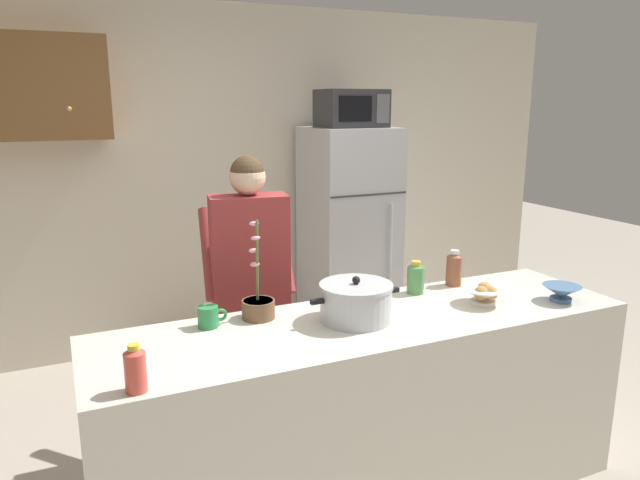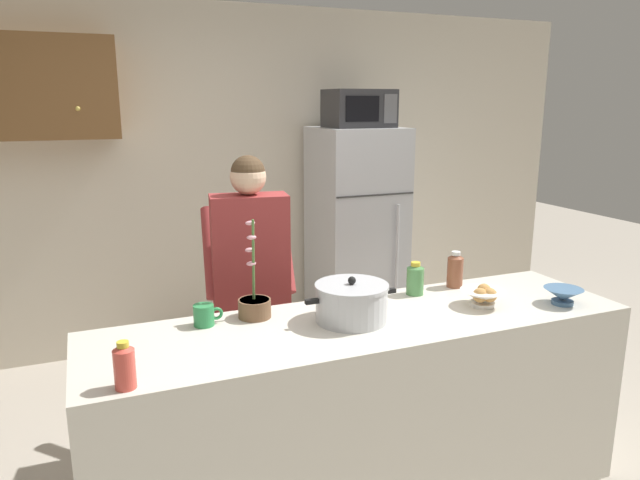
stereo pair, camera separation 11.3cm
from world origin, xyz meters
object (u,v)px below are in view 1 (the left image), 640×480
object	(u,v)px
refrigerator	(349,235)
potted_orchid	(258,304)
microwave	(351,108)
person_near_pot	(250,269)
bread_bowl	(484,294)
bottle_near_edge	(454,268)
empty_bowl	(561,292)
bottle_mid_counter	(416,278)
cooking_pot	(356,302)
coffee_mug	(209,317)
bottle_far_corner	(135,369)

from	to	relation	value
refrigerator	potted_orchid	xyz separation A→B (m)	(-1.30, -1.63, 0.14)
microwave	person_near_pot	xyz separation A→B (m)	(-1.17, -1.09, -0.83)
person_near_pot	potted_orchid	distance (m)	0.54
bread_bowl	bottle_near_edge	bearing A→B (deg)	80.31
potted_orchid	bread_bowl	bearing A→B (deg)	-14.43
empty_bowl	bottle_mid_counter	size ratio (longest dim) A/B	1.09
cooking_pot	empty_bowl	world-z (taller)	cooking_pot
microwave	cooking_pot	xyz separation A→B (m)	(-0.91, -1.81, -0.83)
refrigerator	coffee_mug	xyz separation A→B (m)	(-1.53, -1.64, 0.12)
microwave	bottle_near_edge	distance (m)	1.78
cooking_pot	bottle_far_corner	xyz separation A→B (m)	(-0.99, -0.28, -0.00)
microwave	empty_bowl	world-z (taller)	microwave
refrigerator	bottle_near_edge	size ratio (longest dim) A/B	8.75
refrigerator	microwave	distance (m)	0.99
cooking_pot	bottle_mid_counter	xyz separation A→B (m)	(0.46, 0.21, -0.00)
refrigerator	bottle_far_corner	distance (m)	2.85
refrigerator	person_near_pot	size ratio (longest dim) A/B	1.05
refrigerator	bottle_near_edge	bearing A→B (deg)	-96.71
bread_bowl	bottle_far_corner	world-z (taller)	bottle_far_corner
refrigerator	empty_bowl	xyz separation A→B (m)	(0.14, -2.03, 0.12)
coffee_mug	potted_orchid	bearing A→B (deg)	3.63
bottle_near_edge	potted_orchid	world-z (taller)	potted_orchid
person_near_pot	bottle_near_edge	distance (m)	1.10
microwave	empty_bowl	bearing A→B (deg)	-86.10
microwave	bottle_near_edge	bearing A→B (deg)	-96.81
bottle_far_corner	refrigerator	bearing A→B (deg)	48.15
person_near_pot	coffee_mug	xyz separation A→B (m)	(-0.36, -0.54, -0.03)
bread_bowl	microwave	bearing A→B (deg)	82.72
microwave	cooking_pot	bearing A→B (deg)	-116.59
bottle_far_corner	bottle_near_edge	bearing A→B (deg)	17.06
person_near_pot	potted_orchid	world-z (taller)	person_near_pot
microwave	bread_bowl	world-z (taller)	microwave
bottle_mid_counter	bottle_far_corner	bearing A→B (deg)	-161.08
cooking_pot	bottle_near_edge	distance (m)	0.76
microwave	bottle_far_corner	size ratio (longest dim) A/B	2.81
bottle_near_edge	coffee_mug	bearing A→B (deg)	-177.88
person_near_pot	coffee_mug	world-z (taller)	person_near_pot
refrigerator	bottle_far_corner	size ratio (longest dim) A/B	9.91
person_near_pot	bread_bowl	xyz separation A→B (m)	(0.93, -0.79, -0.03)
bread_bowl	bottle_far_corner	bearing A→B (deg)	-172.53
microwave	empty_bowl	size ratio (longest dim) A/B	2.58
bread_bowl	bottle_near_edge	size ratio (longest dim) A/B	1.12
bread_bowl	empty_bowl	size ratio (longest dim) A/B	1.16
microwave	potted_orchid	world-z (taller)	microwave
cooking_pot	coffee_mug	bearing A→B (deg)	162.96
microwave	bottle_near_edge	world-z (taller)	microwave
person_near_pot	cooking_pot	distance (m)	0.77
coffee_mug	refrigerator	bearing A→B (deg)	47.05
cooking_pot	bread_bowl	world-z (taller)	cooking_pot
refrigerator	empty_bowl	bearing A→B (deg)	-86.15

